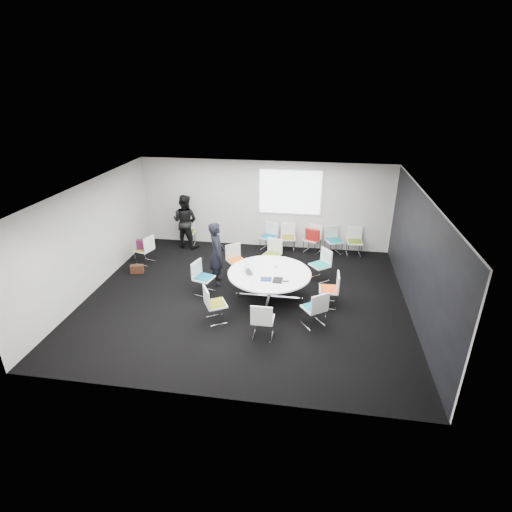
# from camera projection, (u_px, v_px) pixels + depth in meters

# --- Properties ---
(room_shell) EXTENTS (8.08, 7.08, 2.88)m
(room_shell) POSITION_uv_depth(u_px,v_px,m) (249.00, 247.00, 9.58)
(room_shell) COLOR black
(room_shell) RESTS_ON ground
(conference_table) EXTENTS (2.06, 2.06, 0.73)m
(conference_table) POSITION_uv_depth(u_px,v_px,m) (269.00, 280.00, 9.94)
(conference_table) COLOR silver
(conference_table) RESTS_ON ground
(projection_screen) EXTENTS (1.90, 0.03, 1.35)m
(projection_screen) POSITION_uv_depth(u_px,v_px,m) (290.00, 192.00, 12.41)
(projection_screen) COLOR white
(projection_screen) RESTS_ON room_shell
(chair_ring_a) EXTENTS (0.46, 0.47, 0.88)m
(chair_ring_a) POSITION_uv_depth(u_px,v_px,m) (329.00, 296.00, 9.71)
(chair_ring_a) COLOR silver
(chair_ring_a) RESTS_ON ground
(chair_ring_b) EXTENTS (0.64, 0.64, 0.88)m
(chair_ring_b) POSITION_uv_depth(u_px,v_px,m) (320.00, 271.00, 10.95)
(chair_ring_b) COLOR silver
(chair_ring_b) RESTS_ON ground
(chair_ring_c) EXTENTS (0.58, 0.57, 0.88)m
(chair_ring_c) POSITION_uv_depth(u_px,v_px,m) (272.00, 260.00, 11.59)
(chair_ring_c) COLOR silver
(chair_ring_c) RESTS_ON ground
(chair_ring_d) EXTENTS (0.64, 0.64, 0.88)m
(chair_ring_d) POSITION_uv_depth(u_px,v_px,m) (237.00, 266.00, 11.21)
(chair_ring_d) COLOR silver
(chair_ring_d) RESTS_ON ground
(chair_ring_e) EXTENTS (0.56, 0.57, 0.88)m
(chair_ring_e) POSITION_uv_depth(u_px,v_px,m) (204.00, 284.00, 10.27)
(chair_ring_e) COLOR silver
(chair_ring_e) RESTS_ON ground
(chair_ring_f) EXTENTS (0.62, 0.62, 0.88)m
(chair_ring_f) POSITION_uv_depth(u_px,v_px,m) (216.00, 310.00, 9.10)
(chair_ring_f) COLOR silver
(chair_ring_f) RESTS_ON ground
(chair_ring_g) EXTENTS (0.46, 0.45, 0.88)m
(chair_ring_g) POSITION_uv_depth(u_px,v_px,m) (263.00, 326.00, 8.53)
(chair_ring_g) COLOR silver
(chair_ring_g) RESTS_ON ground
(chair_ring_h) EXTENTS (0.64, 0.63, 0.88)m
(chair_ring_h) POSITION_uv_depth(u_px,v_px,m) (314.00, 315.00, 8.94)
(chair_ring_h) COLOR silver
(chair_ring_h) RESTS_ON ground
(chair_back_a) EXTENTS (0.59, 0.59, 0.88)m
(chair_back_a) POSITION_uv_depth(u_px,v_px,m) (269.00, 242.00, 12.86)
(chair_back_a) COLOR silver
(chair_back_a) RESTS_ON ground
(chair_back_b) EXTENTS (0.51, 0.50, 0.88)m
(chair_back_b) POSITION_uv_depth(u_px,v_px,m) (288.00, 243.00, 12.79)
(chair_back_b) COLOR silver
(chair_back_b) RESTS_ON ground
(chair_back_c) EXTENTS (0.60, 0.60, 0.88)m
(chair_back_c) POSITION_uv_depth(u_px,v_px,m) (312.00, 244.00, 12.68)
(chair_back_c) COLOR silver
(chair_back_c) RESTS_ON ground
(chair_back_d) EXTENTS (0.61, 0.60, 0.88)m
(chair_back_d) POSITION_uv_depth(u_px,v_px,m) (333.00, 246.00, 12.56)
(chair_back_d) COLOR silver
(chair_back_d) RESTS_ON ground
(chair_back_e) EXTENTS (0.49, 0.47, 0.88)m
(chair_back_e) POSITION_uv_depth(u_px,v_px,m) (354.00, 247.00, 12.48)
(chair_back_e) COLOR silver
(chair_back_e) RESTS_ON ground
(chair_spare_left) EXTENTS (0.56, 0.57, 0.88)m
(chair_spare_left) POSITION_uv_depth(u_px,v_px,m) (145.00, 255.00, 11.93)
(chair_spare_left) COLOR silver
(chair_spare_left) RESTS_ON ground
(chair_person_back) EXTENTS (0.51, 0.50, 0.88)m
(chair_person_back) POSITION_uv_depth(u_px,v_px,m) (188.00, 237.00, 13.26)
(chair_person_back) COLOR silver
(chair_person_back) RESTS_ON ground
(person_main) EXTENTS (0.59, 0.73, 1.73)m
(person_main) POSITION_uv_depth(u_px,v_px,m) (217.00, 254.00, 10.55)
(person_main) COLOR black
(person_main) RESTS_ON ground
(person_back) EXTENTS (0.97, 0.82, 1.76)m
(person_back) POSITION_uv_depth(u_px,v_px,m) (185.00, 221.00, 12.86)
(person_back) COLOR black
(person_back) RESTS_ON ground
(laptop) EXTENTS (0.37, 0.43, 0.03)m
(laptop) POSITION_uv_depth(u_px,v_px,m) (250.00, 272.00, 9.86)
(laptop) COLOR #333338
(laptop) RESTS_ON conference_table
(laptop_lid) EXTENTS (0.04, 0.30, 0.22)m
(laptop_lid) POSITION_uv_depth(u_px,v_px,m) (246.00, 266.00, 9.89)
(laptop_lid) COLOR silver
(laptop_lid) RESTS_ON conference_table
(notebook_black) EXTENTS (0.23, 0.31, 0.02)m
(notebook_black) POSITION_uv_depth(u_px,v_px,m) (278.00, 280.00, 9.45)
(notebook_black) COLOR black
(notebook_black) RESTS_ON conference_table
(tablet_folio) EXTENTS (0.28, 0.22, 0.03)m
(tablet_folio) POSITION_uv_depth(u_px,v_px,m) (266.00, 279.00, 9.50)
(tablet_folio) COLOR navy
(tablet_folio) RESTS_ON conference_table
(papers_right) EXTENTS (0.35, 0.30, 0.00)m
(papers_right) POSITION_uv_depth(u_px,v_px,m) (297.00, 270.00, 9.99)
(papers_right) COLOR white
(papers_right) RESTS_ON conference_table
(papers_front) EXTENTS (0.33, 0.26, 0.00)m
(papers_front) POSITION_uv_depth(u_px,v_px,m) (297.00, 276.00, 9.67)
(papers_front) COLOR white
(papers_front) RESTS_ON conference_table
(cup) EXTENTS (0.08, 0.08, 0.09)m
(cup) POSITION_uv_depth(u_px,v_px,m) (276.00, 266.00, 10.06)
(cup) COLOR white
(cup) RESTS_ON conference_table
(phone) EXTENTS (0.15, 0.10, 0.01)m
(phone) POSITION_uv_depth(u_px,v_px,m) (286.00, 281.00, 9.42)
(phone) COLOR black
(phone) RESTS_ON conference_table
(maroon_bag) EXTENTS (0.42, 0.23, 0.28)m
(maroon_bag) POSITION_uv_depth(u_px,v_px,m) (144.00, 244.00, 11.79)
(maroon_bag) COLOR #551635
(maroon_bag) RESTS_ON chair_spare_left
(brown_bag) EXTENTS (0.39, 0.24, 0.24)m
(brown_bag) POSITION_uv_depth(u_px,v_px,m) (137.00, 269.00, 11.40)
(brown_bag) COLOR #391E12
(brown_bag) RESTS_ON ground
(red_jacket) EXTENTS (0.47, 0.29, 0.36)m
(red_jacket) POSITION_uv_depth(u_px,v_px,m) (312.00, 234.00, 12.31)
(red_jacket) COLOR #AE1915
(red_jacket) RESTS_ON chair_back_c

